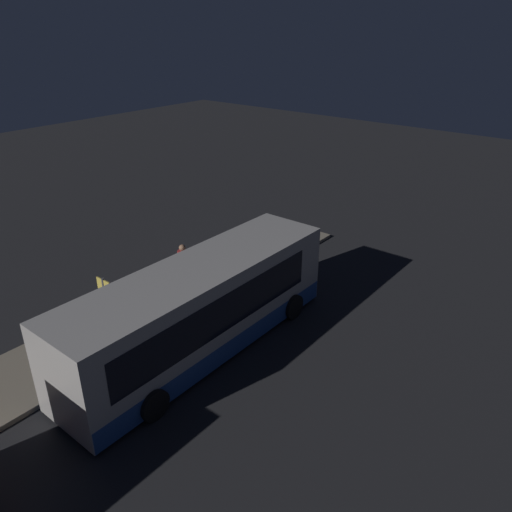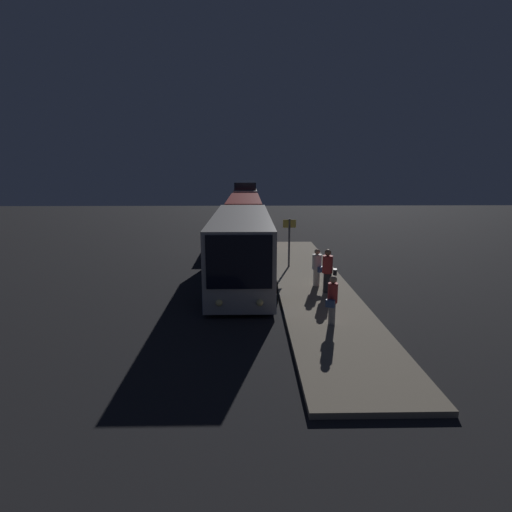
# 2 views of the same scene
# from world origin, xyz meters

# --- Properties ---
(ground) EXTENTS (80.00, 80.00, 0.00)m
(ground) POSITION_xyz_m (0.00, 0.00, 0.00)
(ground) COLOR #232326
(platform) EXTENTS (20.00, 3.14, 0.16)m
(platform) POSITION_xyz_m (0.00, 3.17, 0.08)
(platform) COLOR gray
(platform) RESTS_ON ground
(bus_lead) EXTENTS (10.46, 2.85, 3.07)m
(bus_lead) POSITION_xyz_m (-0.93, 0.03, 1.52)
(bus_lead) COLOR #B2ADA8
(bus_lead) RESTS_ON ground
(passenger_boarding) EXTENTS (0.48, 0.64, 1.80)m
(passenger_boarding) POSITION_xyz_m (1.68, 3.57, 1.12)
(passenger_boarding) COLOR #2D2D33
(passenger_boarding) RESTS_ON platform
(passenger_waiting) EXTENTS (0.66, 0.57, 1.63)m
(passenger_waiting) POSITION_xyz_m (0.74, 3.30, 1.02)
(passenger_waiting) COLOR silver
(passenger_waiting) RESTS_ON platform
(passenger_with_bags) EXTENTS (0.57, 0.49, 1.63)m
(passenger_with_bags) POSITION_xyz_m (5.18, 3.04, 1.05)
(passenger_with_bags) COLOR gray
(passenger_with_bags) RESTS_ON platform
(suitcase) EXTENTS (0.43, 0.21, 0.92)m
(suitcase) POSITION_xyz_m (0.43, 3.86, 0.50)
(suitcase) COLOR black
(suitcase) RESTS_ON platform
(sign_post) EXTENTS (0.10, 0.66, 2.50)m
(sign_post) POSITION_xyz_m (-2.77, 2.44, 1.71)
(sign_post) COLOR #4C4C51
(sign_post) RESTS_ON platform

